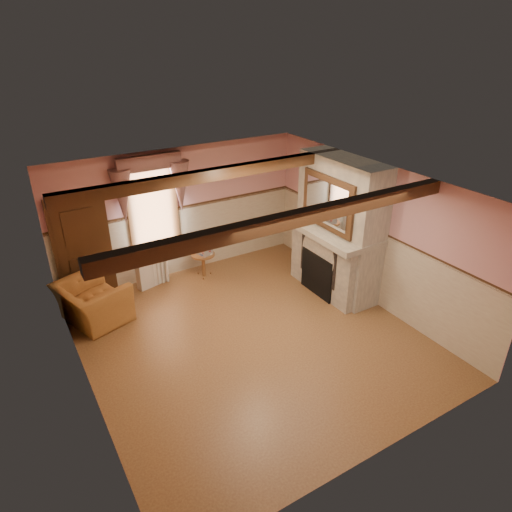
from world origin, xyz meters
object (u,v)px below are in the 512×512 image
oil_lamp (316,213)px  armchair (93,302)px  mantel_clock (312,212)px  radiator (152,272)px  bowl (338,228)px  side_table (204,265)px

oil_lamp → armchair: bearing=169.4°
mantel_clock → oil_lamp: oil_lamp is taller
radiator → bowl: 4.00m
mantel_clock → radiator: bearing=155.4°
bowl → mantel_clock: bearing=90.0°
armchair → mantel_clock: 4.68m
mantel_clock → oil_lamp: 0.15m
armchair → radiator: armchair is taller
armchair → bowl: (4.49, -1.55, 1.07)m
armchair → oil_lamp: size_ratio=4.32×
radiator → oil_lamp: (3.09, -1.56, 1.26)m
side_table → oil_lamp: size_ratio=1.96×
side_table → bowl: (1.99, -2.05, 1.19)m
mantel_clock → oil_lamp: size_ratio=0.86×
bowl → mantel_clock: size_ratio=1.47×
side_table → mantel_clock: bearing=-31.1°
bowl → oil_lamp: 0.71m
armchair → side_table: size_ratio=2.20×
oil_lamp → mantel_clock: bearing=90.0°
armchair → bowl: size_ratio=3.43×
bowl → radiator: bearing=143.7°
radiator → mantel_clock: 3.61m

